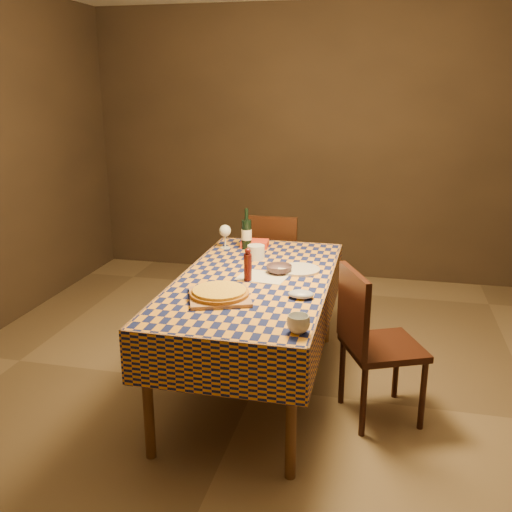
# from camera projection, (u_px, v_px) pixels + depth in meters

# --- Properties ---
(room) EXTENTS (5.00, 5.10, 2.70)m
(room) POSITION_uv_depth(u_px,v_px,m) (254.00, 186.00, 3.39)
(room) COLOR brown
(room) RESTS_ON ground
(dining_table) EXTENTS (0.94, 1.84, 0.77)m
(dining_table) POSITION_uv_depth(u_px,v_px,m) (254.00, 290.00, 3.58)
(dining_table) COLOR brown
(dining_table) RESTS_ON ground
(cutting_board) EXTENTS (0.43, 0.43, 0.02)m
(cutting_board) POSITION_uv_depth(u_px,v_px,m) (220.00, 297.00, 3.21)
(cutting_board) COLOR #AB7850
(cutting_board) RESTS_ON dining_table
(pizza) EXTENTS (0.41, 0.41, 0.03)m
(pizza) POSITION_uv_depth(u_px,v_px,m) (219.00, 292.00, 3.21)
(pizza) COLOR #9E601A
(pizza) RESTS_ON cutting_board
(pepper_mill) EXTENTS (0.06, 0.06, 0.21)m
(pepper_mill) POSITION_uv_depth(u_px,v_px,m) (248.00, 266.00, 3.48)
(pepper_mill) COLOR #4C1112
(pepper_mill) RESTS_ON dining_table
(bowl) EXTENTS (0.21, 0.21, 0.05)m
(bowl) POSITION_uv_depth(u_px,v_px,m) (279.00, 269.00, 3.64)
(bowl) COLOR #563F48
(bowl) RESTS_ON dining_table
(wine_glass) EXTENTS (0.09, 0.09, 0.18)m
(wine_glass) POSITION_uv_depth(u_px,v_px,m) (225.00, 232.00, 4.18)
(wine_glass) COLOR silver
(wine_glass) RESTS_ON dining_table
(wine_bottle) EXTENTS (0.09, 0.09, 0.30)m
(wine_bottle) POSITION_uv_depth(u_px,v_px,m) (247.00, 234.00, 4.17)
(wine_bottle) COLOR black
(wine_bottle) RESTS_ON dining_table
(deli_tub) EXTENTS (0.15, 0.15, 0.10)m
(deli_tub) POSITION_uv_depth(u_px,v_px,m) (256.00, 252.00, 3.93)
(deli_tub) COLOR white
(deli_tub) RESTS_ON dining_table
(takeout_container) EXTENTS (0.21, 0.15, 0.05)m
(takeout_container) POSITION_uv_depth(u_px,v_px,m) (255.00, 244.00, 4.24)
(takeout_container) COLOR red
(takeout_container) RESTS_ON dining_table
(white_plate) EXTENTS (0.32, 0.32, 0.02)m
(white_plate) POSITION_uv_depth(u_px,v_px,m) (299.00, 269.00, 3.70)
(white_plate) COLOR silver
(white_plate) RESTS_ON dining_table
(tumbler) EXTENTS (0.14, 0.14, 0.09)m
(tumbler) POSITION_uv_depth(u_px,v_px,m) (298.00, 324.00, 2.76)
(tumbler) COLOR silver
(tumbler) RESTS_ON dining_table
(flour_patch) EXTENTS (0.32, 0.26, 0.00)m
(flour_patch) POSITION_uv_depth(u_px,v_px,m) (263.00, 277.00, 3.58)
(flour_patch) COLOR silver
(flour_patch) RESTS_ON dining_table
(flour_bag) EXTENTS (0.17, 0.14, 0.04)m
(flour_bag) POSITION_uv_depth(u_px,v_px,m) (301.00, 294.00, 3.22)
(flour_bag) COLOR #A8B2D7
(flour_bag) RESTS_ON dining_table
(chair_far) EXTENTS (0.43, 0.44, 0.93)m
(chair_far) POSITION_uv_depth(u_px,v_px,m) (273.00, 262.00, 4.72)
(chair_far) COLOR black
(chair_far) RESTS_ON ground
(chair_right) EXTENTS (0.56, 0.56, 0.93)m
(chair_right) POSITION_uv_depth(u_px,v_px,m) (370.00, 337.00, 3.31)
(chair_right) COLOR black
(chair_right) RESTS_ON ground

